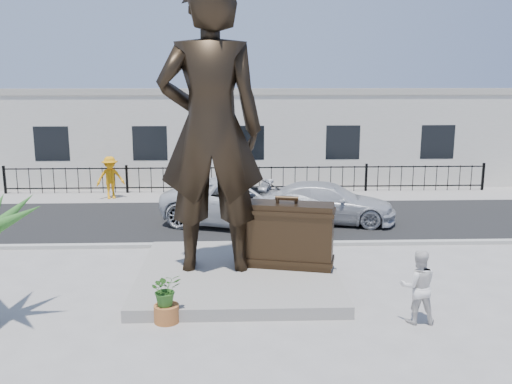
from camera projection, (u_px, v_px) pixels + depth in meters
ground at (259, 302)px, 13.79m from camera, size 100.00×100.00×0.00m
street at (250, 218)px, 21.61m from camera, size 40.00×7.00×0.01m
curb at (253, 244)px, 18.18m from camera, size 40.00×0.25×0.12m
far_sidewalk at (248, 196)px, 25.52m from camera, size 40.00×2.50×0.02m
plinth at (238, 275)px, 15.21m from camera, size 5.20×5.20×0.30m
fence at (247, 179)px, 26.18m from camera, size 22.00×0.10×1.20m
building at (246, 135)px, 29.95m from camera, size 28.00×7.00×4.40m
statue at (211, 130)px, 14.55m from camera, size 2.72×1.80×7.41m
suitcase at (286, 235)px, 15.29m from camera, size 2.59×1.33×1.74m
tourist at (418, 286)px, 12.53m from camera, size 0.85×0.68×1.67m
car_white at (248, 202)px, 20.53m from camera, size 6.72×4.74×1.70m
car_silver at (328, 203)px, 21.00m from camera, size 5.25×3.00×1.43m
worker at (110, 178)px, 24.72m from camera, size 1.36×1.05×1.85m
planter at (167, 314)px, 12.65m from camera, size 0.56×0.56×0.40m
shrub at (166, 289)px, 12.53m from camera, size 0.83×0.78×0.74m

